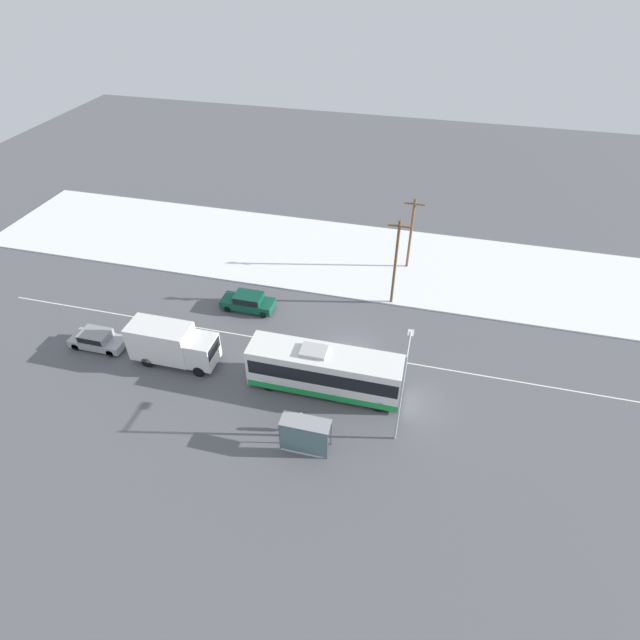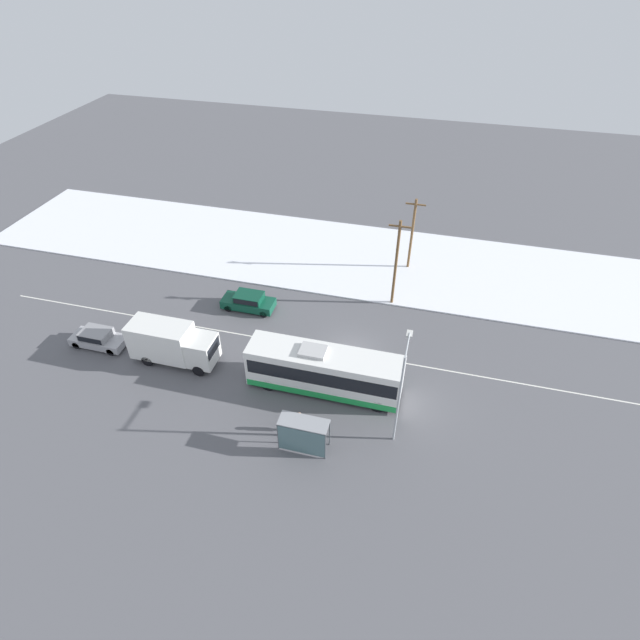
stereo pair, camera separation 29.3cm
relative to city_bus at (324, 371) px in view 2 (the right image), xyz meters
name	(u,v)px [view 2 (the right image)]	position (x,y,z in m)	size (l,w,h in m)	color
ground_plane	(349,353)	(0.96, 4.03, -1.73)	(120.00, 120.00, 0.00)	#56565B
snow_lot	(378,261)	(0.96, 17.69, -1.67)	(80.00, 13.44, 0.12)	white
lane_marking_center	(349,353)	(0.96, 4.03, -1.73)	(60.00, 0.12, 0.00)	silver
city_bus	(324,371)	(0.00, 0.00, 0.00)	(10.83, 2.57, 3.54)	white
box_truck	(171,343)	(-11.69, -0.04, 0.04)	(6.50, 2.30, 3.25)	silver
sedan_car	(249,301)	(-8.56, 7.42, -0.90)	(4.49, 1.80, 1.53)	#0F4733
parked_car_near_truck	(98,337)	(-18.25, 0.02, -0.94)	(4.32, 1.80, 1.43)	#9E9EA3
pedestrian_at_stop	(300,420)	(-0.62, -4.08, -0.67)	(0.62, 0.28, 1.72)	#23232D
bus_shelter	(303,433)	(0.01, -5.51, -0.05)	(3.10, 1.20, 2.40)	gray
streetlamp	(401,384)	(5.42, -2.68, 2.86)	(0.36, 2.68, 7.23)	#9EA3A8
utility_pole_roadside	(396,262)	(3.20, 11.31, 2.45)	(1.80, 0.24, 7.99)	brown
utility_pole_snowlot	(412,233)	(3.87, 17.39, 2.00)	(1.80, 0.24, 7.09)	brown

